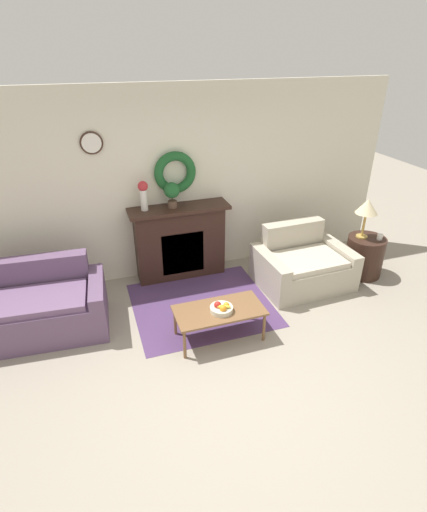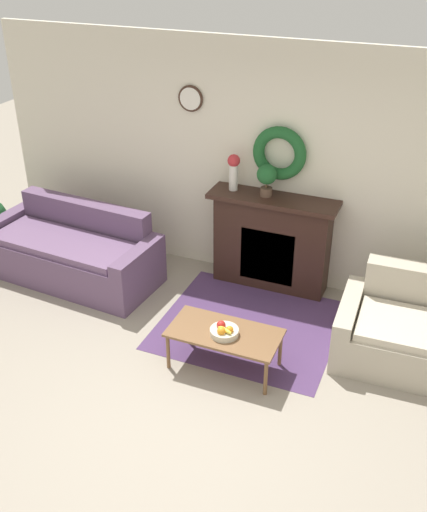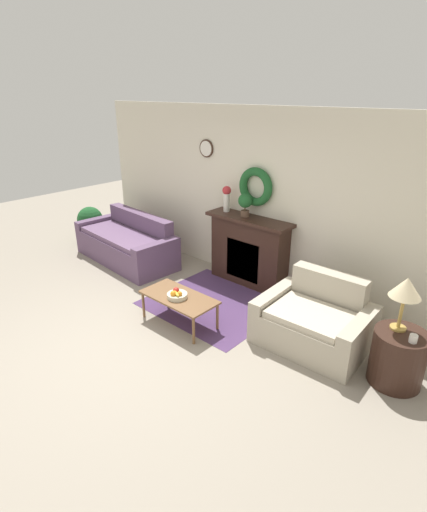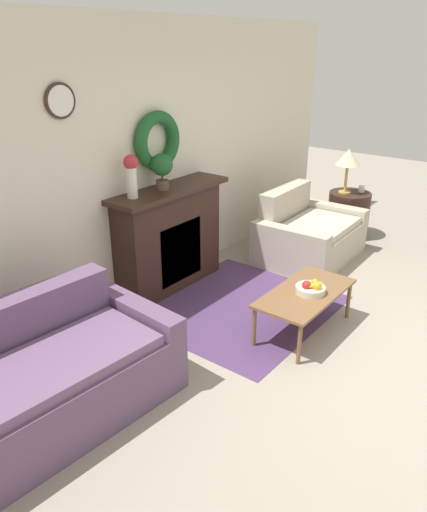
% 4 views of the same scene
% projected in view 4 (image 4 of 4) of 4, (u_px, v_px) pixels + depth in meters
% --- Properties ---
extents(ground_plane, '(16.00, 16.00, 0.00)m').
position_uv_depth(ground_plane, '(384.00, 369.00, 4.05)').
color(ground_plane, gray).
extents(floor_rug, '(1.80, 1.62, 0.01)m').
position_uv_depth(floor_rug, '(239.00, 307.00, 4.99)').
color(floor_rug, '#4C335B').
rests_on(floor_rug, ground_plane).
extents(wall_back, '(6.80, 0.19, 2.70)m').
position_uv_depth(wall_back, '(147.00, 160.00, 4.98)').
color(wall_back, beige).
rests_on(wall_back, ground_plane).
extents(fireplace, '(1.42, 0.41, 1.10)m').
position_uv_depth(fireplace, '(170.00, 238.00, 5.23)').
color(fireplace, '#331E16').
rests_on(fireplace, ground_plane).
extents(couch_left, '(2.12, 1.03, 0.84)m').
position_uv_depth(couch_left, '(28.00, 390.00, 3.32)').
color(couch_left, '#604766').
rests_on(couch_left, ground_plane).
extents(loveseat_right, '(1.31, 0.99, 0.83)m').
position_uv_depth(loveseat_right, '(308.00, 235.00, 6.05)').
color(loveseat_right, '#B2A893').
rests_on(loveseat_right, ground_plane).
extents(coffee_table, '(1.04, 0.52, 0.40)m').
position_uv_depth(coffee_table, '(305.00, 296.00, 4.45)').
color(coffee_table, brown).
rests_on(coffee_table, ground_plane).
extents(fruit_bowl, '(0.27, 0.27, 0.12)m').
position_uv_depth(fruit_bowl, '(311.00, 288.00, 4.40)').
color(fruit_bowl, beige).
rests_on(fruit_bowl, coffee_table).
extents(side_table_by_loveseat, '(0.55, 0.55, 0.60)m').
position_uv_depth(side_table_by_loveseat, '(348.00, 214.00, 6.73)').
color(side_table_by_loveseat, '#331E16').
rests_on(side_table_by_loveseat, ground_plane).
extents(table_lamp, '(0.31, 0.31, 0.59)m').
position_uv_depth(table_lamp, '(348.00, 158.00, 6.41)').
color(table_lamp, '#B28E42').
rests_on(table_lamp, side_table_by_loveseat).
extents(mug, '(0.08, 0.08, 0.08)m').
position_uv_depth(mug, '(362.00, 189.00, 6.63)').
color(mug, silver).
rests_on(mug, side_table_by_loveseat).
extents(vase_on_mantel_left, '(0.14, 0.14, 0.41)m').
position_uv_depth(vase_on_mantel_left, '(131.00, 173.00, 4.58)').
color(vase_on_mantel_left, silver).
rests_on(vase_on_mantel_left, fireplace).
extents(potted_plant_on_mantel, '(0.22, 0.22, 0.36)m').
position_uv_depth(potted_plant_on_mantel, '(162.00, 167.00, 4.85)').
color(potted_plant_on_mantel, brown).
rests_on(potted_plant_on_mantel, fireplace).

